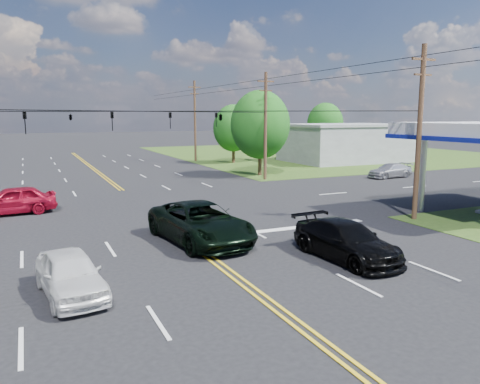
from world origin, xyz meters
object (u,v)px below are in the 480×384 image
tree_far_r (325,124)px  suv_black (346,241)px  retail_ne (344,144)px  tree_right_a (260,125)px  pickup_dkgreen (201,223)px  pole_ne (265,125)px  pole_right_far (195,120)px  pickup_white (70,274)px  tree_right_b (233,128)px  pole_se (419,131)px

tree_far_r → suv_black: size_ratio=1.45×
retail_ne → tree_far_r: (4.00, 10.00, 2.34)m
tree_right_a → pickup_dkgreen: (-13.50, -20.50, -3.96)m
pole_ne → tree_right_a: pole_ne is taller
pole_ne → pickup_dkgreen: size_ratio=1.46×
tree_right_a → suv_black: size_ratio=1.55×
pole_right_far → retail_ne: bearing=-25.2°
pole_ne → suv_black: 24.13m
suv_black → pickup_white: 10.50m
tree_right_b → suv_black: tree_right_b is taller
suv_black → pickup_white: suv_black is taller
pole_right_far → tree_far_r: bearing=5.4°
pole_right_far → tree_far_r: pole_right_far is taller
pole_right_far → pickup_dkgreen: bearing=-108.9°
pickup_white → tree_far_r: bearing=40.4°
tree_right_b → tree_far_r: bearing=18.9°
pole_se → suv_black: (-8.03, -4.38, -4.15)m
suv_black → tree_right_a: bearing=66.7°
pole_ne → pole_right_far: bearing=90.0°
suv_black → tree_right_b: bearing=69.2°
pole_se → pole_right_far: 37.00m
pole_ne → pickup_white: 28.97m
tree_right_b → tree_far_r: size_ratio=0.93×
pickup_dkgreen → suv_black: pickup_dkgreen is taller
pole_se → pickup_white: (-18.52, -3.88, -4.19)m
pole_right_far → tree_right_a: pole_right_far is taller
retail_ne → pole_right_far: size_ratio=1.40×
pole_se → pole_right_far: size_ratio=0.95×
tree_right_b → suv_black: size_ratio=1.35×
pole_right_far → tree_right_b: 5.40m
pickup_white → retail_ne: bearing=35.8°
pole_se → pickup_dkgreen: pole_se is taller
tree_right_a → tree_right_b: size_ratio=1.15×
retail_ne → tree_far_r: tree_far_r is taller
pole_right_far → pickup_white: pole_right_far is taller
pole_se → suv_black: pole_se is taller
tree_far_r → pole_ne: bearing=-135.0°
pole_se → retail_ne: bearing=59.6°
retail_ne → pole_se: pole_se is taller
tree_right_a → pickup_dkgreen: 24.86m
tree_right_b → tree_far_r: 18.50m
pickup_dkgreen → suv_black: 6.62m
retail_ne → pickup_white: 48.42m
pole_ne → pole_right_far: size_ratio=0.95×
pole_right_far → tree_right_b: pole_right_far is taller
tree_right_a → tree_far_r: size_ratio=1.07×
tree_far_r → suv_black: 52.33m
pole_se → pickup_white: bearing=-168.2°
tree_far_r → suv_black: bearing=-123.8°
tree_right_a → suv_black: 27.25m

